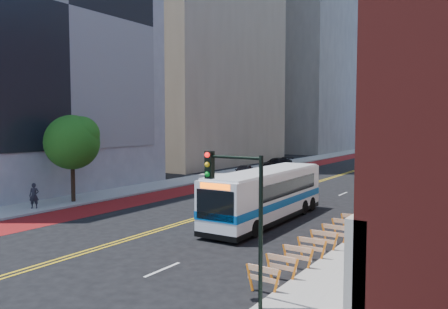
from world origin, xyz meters
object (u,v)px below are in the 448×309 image
at_px(traffic_signal, 237,198).
at_px(car_b, 299,176).
at_px(car_c, 276,164).
at_px(car_a, 244,171).
at_px(transit_bus, 267,194).
at_px(street_tree, 73,140).
at_px(pedestrian, 34,196).

relative_size(traffic_signal, car_b, 1.17).
height_order(traffic_signal, car_c, traffic_signal).
relative_size(car_a, car_c, 0.83).
bearing_deg(car_a, car_b, -20.56).
height_order(car_a, car_b, car_a).
bearing_deg(transit_bus, car_b, 106.23).
relative_size(traffic_signal, car_c, 0.94).
relative_size(street_tree, car_c, 1.24).
bearing_deg(pedestrian, traffic_signal, -56.90).
xyz_separation_m(street_tree, car_c, (1.94, 31.29, -4.12)).
distance_m(transit_bus, car_b, 19.04).
relative_size(traffic_signal, transit_bus, 0.42).
height_order(street_tree, car_a, street_tree).
bearing_deg(traffic_signal, car_b, 109.83).
bearing_deg(car_b, car_c, 110.39).
bearing_deg(transit_bus, traffic_signal, -68.21).
height_order(traffic_signal, car_b, traffic_signal).
xyz_separation_m(traffic_signal, pedestrian, (-20.71, 6.18, -2.67)).
relative_size(transit_bus, car_a, 2.67).
height_order(traffic_signal, car_a, traffic_signal).
bearing_deg(street_tree, transit_bus, 9.48).
height_order(street_tree, traffic_signal, street_tree).
relative_size(street_tree, traffic_signal, 1.32).
relative_size(transit_bus, pedestrian, 6.63).
relative_size(traffic_signal, car_a, 1.13).
bearing_deg(traffic_signal, street_tree, 155.18).
distance_m(street_tree, car_a, 21.56).
height_order(transit_bus, car_a, transit_bus).
xyz_separation_m(transit_bus, car_b, (-5.73, 18.13, -0.99)).
relative_size(traffic_signal, pedestrian, 2.81).
xyz_separation_m(street_tree, transit_bus, (15.48, 2.58, -3.20)).
bearing_deg(traffic_signal, transit_bus, 113.11).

